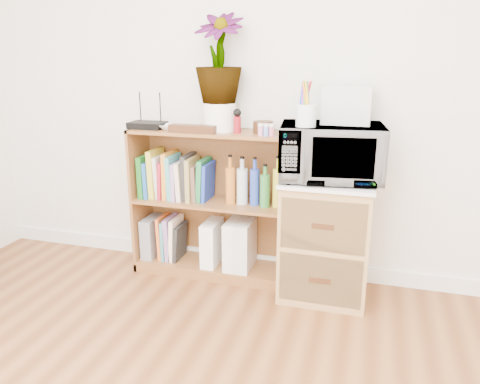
% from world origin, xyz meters
% --- Properties ---
extents(skirting_board, '(4.00, 0.02, 0.10)m').
position_xyz_m(skirting_board, '(0.00, 2.24, 0.05)').
color(skirting_board, white).
rests_on(skirting_board, ground).
extents(bookshelf, '(1.00, 0.30, 0.95)m').
position_xyz_m(bookshelf, '(-0.35, 2.10, 0.47)').
color(bookshelf, brown).
rests_on(bookshelf, ground).
extents(wicker_unit, '(0.50, 0.45, 0.70)m').
position_xyz_m(wicker_unit, '(0.40, 2.02, 0.35)').
color(wicker_unit, '#9E7542').
rests_on(wicker_unit, ground).
extents(microwave, '(0.61, 0.45, 0.31)m').
position_xyz_m(microwave, '(0.40, 2.02, 0.88)').
color(microwave, silver).
rests_on(microwave, wicker_unit).
extents(pen_cup, '(0.11, 0.11, 0.12)m').
position_xyz_m(pen_cup, '(0.27, 1.90, 1.09)').
color(pen_cup, white).
rests_on(pen_cup, microwave).
extents(small_appliance, '(0.26, 0.22, 0.21)m').
position_xyz_m(small_appliance, '(0.47, 2.09, 1.13)').
color(small_appliance, silver).
rests_on(small_appliance, microwave).
extents(router, '(0.22, 0.15, 0.04)m').
position_xyz_m(router, '(-0.75, 2.08, 0.97)').
color(router, black).
rests_on(router, bookshelf).
extents(white_bowl, '(0.13, 0.13, 0.03)m').
position_xyz_m(white_bowl, '(-0.59, 2.07, 0.97)').
color(white_bowl, white).
rests_on(white_bowl, bookshelf).
extents(plant_pot, '(0.20, 0.20, 0.17)m').
position_xyz_m(plant_pot, '(-0.29, 2.12, 1.03)').
color(plant_pot, white).
rests_on(plant_pot, bookshelf).
extents(potted_plant, '(0.29, 0.29, 0.52)m').
position_xyz_m(potted_plant, '(-0.29, 2.12, 1.38)').
color(potted_plant, '#3E7930').
rests_on(potted_plant, plant_pot).
extents(trinket_box, '(0.29, 0.07, 0.05)m').
position_xyz_m(trinket_box, '(-0.42, 2.00, 0.97)').
color(trinket_box, '#39220F').
rests_on(trinket_box, bookshelf).
extents(kokeshi_doll, '(0.04, 0.04, 0.10)m').
position_xyz_m(kokeshi_doll, '(-0.16, 2.06, 1.00)').
color(kokeshi_doll, maroon).
rests_on(kokeshi_doll, bookshelf).
extents(wooden_bowl, '(0.12, 0.12, 0.07)m').
position_xyz_m(wooden_bowl, '(-0.01, 2.11, 0.98)').
color(wooden_bowl, '#341F0E').
rests_on(wooden_bowl, bookshelf).
extents(paint_jars, '(0.10, 0.04, 0.05)m').
position_xyz_m(paint_jars, '(0.03, 2.01, 0.98)').
color(paint_jars, pink).
rests_on(paint_jars, bookshelf).
extents(file_box, '(0.08, 0.22, 0.27)m').
position_xyz_m(file_box, '(-0.78, 2.10, 0.21)').
color(file_box, gray).
rests_on(file_box, bookshelf).
extents(magazine_holder_left, '(0.09, 0.23, 0.29)m').
position_xyz_m(magazine_holder_left, '(-0.34, 2.09, 0.22)').
color(magazine_holder_left, white).
rests_on(magazine_holder_left, bookshelf).
extents(magazine_holder_mid, '(0.10, 0.25, 0.31)m').
position_xyz_m(magazine_holder_mid, '(-0.18, 2.09, 0.23)').
color(magazine_holder_mid, white).
rests_on(magazine_holder_mid, bookshelf).
extents(magazine_holder_right, '(0.10, 0.25, 0.32)m').
position_xyz_m(magazine_holder_right, '(-0.12, 2.09, 0.23)').
color(magazine_holder_right, silver).
rests_on(magazine_holder_right, bookshelf).
extents(cookbooks, '(0.46, 0.20, 0.31)m').
position_xyz_m(cookbooks, '(-0.59, 2.10, 0.63)').
color(cookbooks, '#1B661D').
rests_on(cookbooks, bookshelf).
extents(liquor_bottles, '(0.36, 0.07, 0.30)m').
position_xyz_m(liquor_bottles, '(-0.06, 2.10, 0.64)').
color(liquor_bottles, '#BE6923').
rests_on(liquor_bottles, bookshelf).
extents(lower_books, '(0.16, 0.19, 0.29)m').
position_xyz_m(lower_books, '(-0.63, 2.10, 0.21)').
color(lower_books, orange).
rests_on(lower_books, bookshelf).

